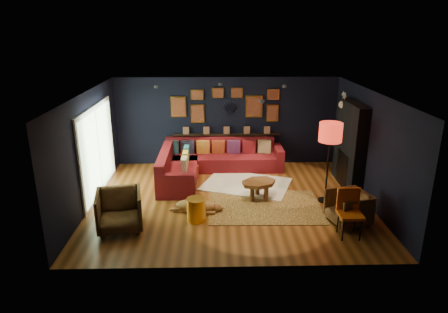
{
  "coord_description": "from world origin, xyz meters",
  "views": [
    {
      "loc": [
        -0.37,
        -8.76,
        4.05
      ],
      "look_at": [
        -0.14,
        0.3,
        1.02
      ],
      "focal_mm": 32.0,
      "sensor_mm": 36.0,
      "label": 1
    }
  ],
  "objects_px": {
    "orange_chair": "(349,209)",
    "floor_lamp": "(330,135)",
    "armchair_right": "(348,206)",
    "gold_stool": "(196,210)",
    "sectional": "(206,163)",
    "coffee_table": "(259,185)",
    "pouf": "(189,171)",
    "dog": "(196,203)",
    "armchair_left": "(119,209)"
  },
  "relations": [
    {
      "from": "armchair_right",
      "to": "dog",
      "type": "xyz_separation_m",
      "value": [
        -3.25,
        0.62,
        -0.18
      ]
    },
    {
      "from": "sectional",
      "to": "armchair_left",
      "type": "xyz_separation_m",
      "value": [
        -1.71,
        -3.14,
        0.14
      ]
    },
    {
      "from": "coffee_table",
      "to": "floor_lamp",
      "type": "height_order",
      "value": "floor_lamp"
    },
    {
      "from": "sectional",
      "to": "pouf",
      "type": "distance_m",
      "value": 0.56
    },
    {
      "from": "sectional",
      "to": "floor_lamp",
      "type": "height_order",
      "value": "floor_lamp"
    },
    {
      "from": "sectional",
      "to": "gold_stool",
      "type": "bearing_deg",
      "value": -93.09
    },
    {
      "from": "floor_lamp",
      "to": "orange_chair",
      "type": "bearing_deg",
      "value": -89.28
    },
    {
      "from": "orange_chair",
      "to": "floor_lamp",
      "type": "height_order",
      "value": "floor_lamp"
    },
    {
      "from": "pouf",
      "to": "orange_chair",
      "type": "distance_m",
      "value": 4.63
    },
    {
      "from": "pouf",
      "to": "floor_lamp",
      "type": "relative_size",
      "value": 0.27
    },
    {
      "from": "armchair_right",
      "to": "gold_stool",
      "type": "height_order",
      "value": "armchair_right"
    },
    {
      "from": "sectional",
      "to": "armchair_left",
      "type": "distance_m",
      "value": 3.58
    },
    {
      "from": "orange_chair",
      "to": "dog",
      "type": "xyz_separation_m",
      "value": [
        -3.1,
        1.1,
        -0.36
      ]
    },
    {
      "from": "sectional",
      "to": "floor_lamp",
      "type": "relative_size",
      "value": 1.77
    },
    {
      "from": "sectional",
      "to": "armchair_left",
      "type": "relative_size",
      "value": 3.72
    },
    {
      "from": "floor_lamp",
      "to": "dog",
      "type": "xyz_separation_m",
      "value": [
        -3.08,
        -0.5,
        -1.43
      ]
    },
    {
      "from": "coffee_table",
      "to": "gold_stool",
      "type": "relative_size",
      "value": 2.07
    },
    {
      "from": "pouf",
      "to": "dog",
      "type": "relative_size",
      "value": 0.42
    },
    {
      "from": "sectional",
      "to": "coffee_table",
      "type": "relative_size",
      "value": 3.19
    },
    {
      "from": "armchair_left",
      "to": "armchair_right",
      "type": "relative_size",
      "value": 1.17
    },
    {
      "from": "coffee_table",
      "to": "gold_stool",
      "type": "distance_m",
      "value": 1.82
    },
    {
      "from": "coffee_table",
      "to": "dog",
      "type": "distance_m",
      "value": 1.64
    },
    {
      "from": "dog",
      "to": "coffee_table",
      "type": "bearing_deg",
      "value": 30.15
    },
    {
      "from": "armchair_left",
      "to": "floor_lamp",
      "type": "height_order",
      "value": "floor_lamp"
    },
    {
      "from": "sectional",
      "to": "armchair_left",
      "type": "height_order",
      "value": "armchair_left"
    },
    {
      "from": "coffee_table",
      "to": "orange_chair",
      "type": "xyz_separation_m",
      "value": [
        1.61,
        -1.75,
        0.19
      ]
    },
    {
      "from": "orange_chair",
      "to": "floor_lamp",
      "type": "relative_size",
      "value": 0.5
    },
    {
      "from": "pouf",
      "to": "sectional",
      "type": "bearing_deg",
      "value": 34.61
    },
    {
      "from": "dog",
      "to": "pouf",
      "type": "bearing_deg",
      "value": 103.66
    },
    {
      "from": "pouf",
      "to": "orange_chair",
      "type": "height_order",
      "value": "orange_chair"
    },
    {
      "from": "orange_chair",
      "to": "pouf",
      "type": "bearing_deg",
      "value": 136.73
    },
    {
      "from": "orange_chair",
      "to": "dog",
      "type": "relative_size",
      "value": 0.79
    },
    {
      "from": "armchair_right",
      "to": "floor_lamp",
      "type": "xyz_separation_m",
      "value": [
        -0.17,
        1.12,
        1.25
      ]
    },
    {
      "from": "armchair_right",
      "to": "floor_lamp",
      "type": "bearing_deg",
      "value": 173.03
    },
    {
      "from": "armchair_left",
      "to": "floor_lamp",
      "type": "relative_size",
      "value": 0.48
    },
    {
      "from": "coffee_table",
      "to": "floor_lamp",
      "type": "relative_size",
      "value": 0.55
    },
    {
      "from": "gold_stool",
      "to": "orange_chair",
      "type": "xyz_separation_m",
      "value": [
        3.06,
        -0.67,
        0.31
      ]
    },
    {
      "from": "coffee_table",
      "to": "armchair_right",
      "type": "distance_m",
      "value": 2.18
    },
    {
      "from": "sectional",
      "to": "coffee_table",
      "type": "xyz_separation_m",
      "value": [
        1.3,
        -1.73,
        0.06
      ]
    },
    {
      "from": "coffee_table",
      "to": "pouf",
      "type": "bearing_deg",
      "value": 140.93
    },
    {
      "from": "coffee_table",
      "to": "armchair_right",
      "type": "xyz_separation_m",
      "value": [
        1.76,
        -1.28,
        0.01
      ]
    },
    {
      "from": "coffee_table",
      "to": "floor_lamp",
      "type": "xyz_separation_m",
      "value": [
        1.59,
        -0.15,
        1.26
      ]
    },
    {
      "from": "sectional",
      "to": "dog",
      "type": "height_order",
      "value": "sectional"
    },
    {
      "from": "sectional",
      "to": "gold_stool",
      "type": "xyz_separation_m",
      "value": [
        -0.15,
        -2.81,
        -0.06
      ]
    },
    {
      "from": "sectional",
      "to": "armchair_left",
      "type": "bearing_deg",
      "value": -118.52
    },
    {
      "from": "armchair_right",
      "to": "coffee_table",
      "type": "bearing_deg",
      "value": -141.75
    },
    {
      "from": "coffee_table",
      "to": "pouf",
      "type": "height_order",
      "value": "coffee_table"
    },
    {
      "from": "armchair_left",
      "to": "orange_chair",
      "type": "bearing_deg",
      "value": -15.54
    },
    {
      "from": "gold_stool",
      "to": "coffee_table",
      "type": "bearing_deg",
      "value": 36.52
    },
    {
      "from": "sectional",
      "to": "armchair_right",
      "type": "relative_size",
      "value": 4.36
    }
  ]
}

